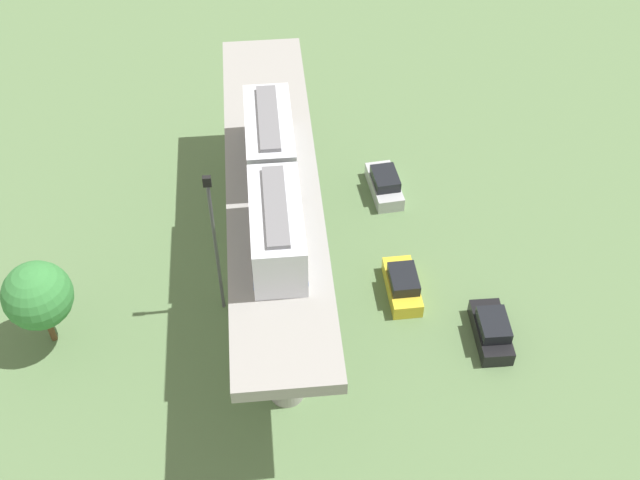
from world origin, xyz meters
TOP-DOWN VIEW (x-y plane):
  - ground_plane at (0.00, 0.00)m, footprint 120.00×120.00m
  - viaduct at (0.00, 0.00)m, footprint 5.20×28.00m
  - train at (0.00, 2.09)m, footprint 2.64×13.55m
  - parked_car_yellow at (-7.51, 2.53)m, footprint 1.89×4.24m
  - parked_car_silver at (-7.78, -6.54)m, footprint 2.17×4.35m
  - parked_car_black at (-12.08, 6.44)m, footprint 1.88×4.23m
  - tree_near_viaduct at (13.31, 4.07)m, footprint 3.89×3.89m
  - signal_post at (3.40, 2.56)m, footprint 0.44×0.28m

SIDE VIEW (x-z plane):
  - ground_plane at x=0.00m, z-range 0.00..0.00m
  - parked_car_yellow at x=-7.51m, z-range -0.14..1.62m
  - parked_car_silver at x=-7.78m, z-range -0.14..1.62m
  - parked_car_black at x=-12.08m, z-range -0.14..1.62m
  - tree_near_viaduct at x=13.31m, z-range 0.98..6.87m
  - signal_post at x=3.40m, z-range 0.53..11.02m
  - viaduct at x=0.00m, z-range 1.98..9.87m
  - train at x=0.00m, z-range 7.81..11.05m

